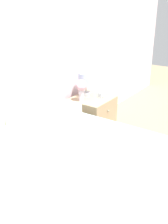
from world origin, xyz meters
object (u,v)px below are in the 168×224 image
(flower_vase, at_px, (81,87))
(alarm_clock, at_px, (101,95))
(nightstand, at_px, (92,118))
(bed, at_px, (78,190))
(table_lamp, at_px, (86,80))

(flower_vase, bearing_deg, alarm_clock, -26.50)
(flower_vase, bearing_deg, nightstand, -16.03)
(bed, distance_m, table_lamp, 1.60)
(bed, xyz_separation_m, alarm_clock, (1.36, 0.63, 0.30))
(alarm_clock, bearing_deg, bed, -154.91)
(flower_vase, relative_size, alarm_clock, 3.64)
(bed, height_order, nightstand, bed)
(nightstand, relative_size, table_lamp, 1.79)
(nightstand, bearing_deg, table_lamp, 81.08)
(bed, distance_m, alarm_clock, 1.53)
(bed, bearing_deg, nightstand, 29.38)
(bed, height_order, alarm_clock, bed)
(nightstand, height_order, table_lamp, table_lamp)
(nightstand, xyz_separation_m, alarm_clock, (0.09, -0.08, 0.31))
(bed, xyz_separation_m, flower_vase, (1.10, 0.76, 0.44))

